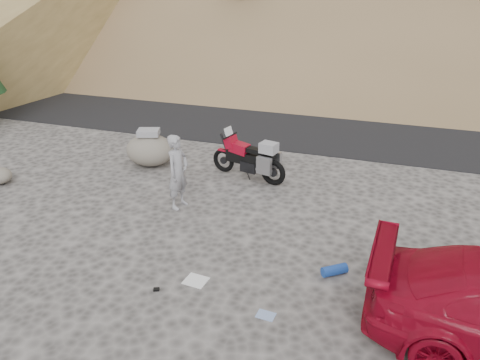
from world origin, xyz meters
name	(u,v)px	position (x,y,z in m)	size (l,w,h in m)	color
ground	(211,234)	(0.00, 0.00, 0.00)	(140.00, 140.00, 0.00)	#3C3A38
road	(297,120)	(0.00, 9.00, 0.00)	(120.00, 7.00, 0.05)	black
motorcycle	(251,159)	(-0.06, 3.16, 0.59)	(2.30, 1.00, 1.39)	black
man	(180,206)	(-1.24, 1.01, 0.00)	(0.68, 0.44, 1.85)	gray
boulder	(150,149)	(-3.21, 3.18, 0.48)	(1.55, 1.37, 1.10)	#605952
gear_white_cloth	(196,281)	(0.34, -1.66, 0.01)	(0.42, 0.37, 0.01)	white
gear_blue_mat	(334,270)	(2.79, -0.62, 0.10)	(0.20, 0.20, 0.50)	#19409B
gear_funnel	(390,329)	(3.86, -1.93, 0.08)	(0.12, 0.12, 0.16)	#BF320C
gear_glove_b	(156,289)	(-0.23, -2.14, 0.02)	(0.11, 0.08, 0.04)	black
gear_blue_cloth	(266,315)	(1.85, -2.17, 0.01)	(0.31, 0.23, 0.01)	#8299C9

